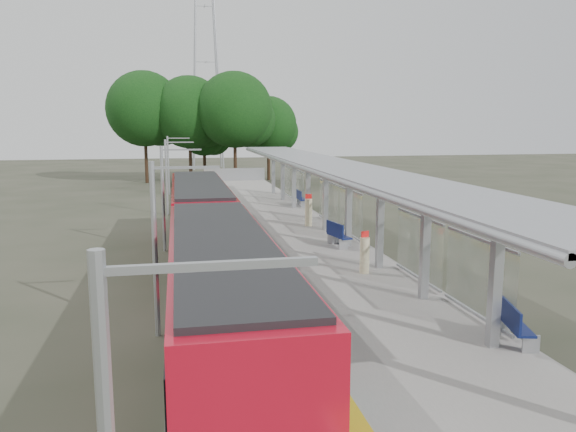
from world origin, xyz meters
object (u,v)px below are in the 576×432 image
object	(u,v)px
train	(208,241)
info_pillar_far	(308,212)
info_pillar_near	(365,255)
bench_near	(514,323)
bench_mid	(337,234)
bench_far	(301,198)
litter_bin	(332,233)

from	to	relation	value
train	info_pillar_far	distance (m)	10.02
info_pillar_near	bench_near	bearing A→B (deg)	-97.78
train	bench_near	bearing A→B (deg)	-51.95
bench_near	info_pillar_near	world-z (taller)	info_pillar_near
info_pillar_near	bench_mid	bearing A→B (deg)	67.25
bench_far	info_pillar_far	world-z (taller)	info_pillar_far
train	bench_near	world-z (taller)	train
bench_near	info_pillar_far	xyz separation A→B (m)	(-1.22, 17.18, 0.21)
bench_mid	info_pillar_far	distance (m)	5.34
bench_near	bench_far	bearing A→B (deg)	104.61
info_pillar_near	info_pillar_far	world-z (taller)	info_pillar_far
train	info_pillar_far	bearing A→B (deg)	54.01
train	bench_far	world-z (taller)	train
bench_far	info_pillar_far	bearing A→B (deg)	-98.15
train	bench_far	bearing A→B (deg)	65.47
info_pillar_far	litter_bin	xyz separation A→B (m)	(0.05, -4.60, -0.28)
train	info_pillar_near	distance (m)	5.97
litter_bin	info_pillar_near	bearing A→B (deg)	-92.91
info_pillar_far	litter_bin	world-z (taller)	info_pillar_far
bench_near	info_pillar_far	bearing A→B (deg)	108.68
bench_near	bench_mid	size ratio (longest dim) A/B	0.95
train	bench_near	size ratio (longest dim) A/B	17.27
bench_far	litter_bin	xyz separation A→B (m)	(-1.17, -12.08, -0.08)
train	bench_near	xyz separation A→B (m)	(7.11, -9.08, -0.50)
bench_far	info_pillar_near	size ratio (longest dim) A/B	0.98
litter_bin	info_pillar_far	bearing A→B (deg)	90.64
info_pillar_far	bench_far	bearing A→B (deg)	100.78
bench_far	litter_bin	size ratio (longest dim) A/B	1.62
bench_mid	litter_bin	bearing A→B (deg)	81.12
info_pillar_near	bench_far	bearing A→B (deg)	66.20
train	info_pillar_far	world-z (taller)	train
bench_far	info_pillar_far	xyz separation A→B (m)	(-1.22, -7.47, 0.20)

